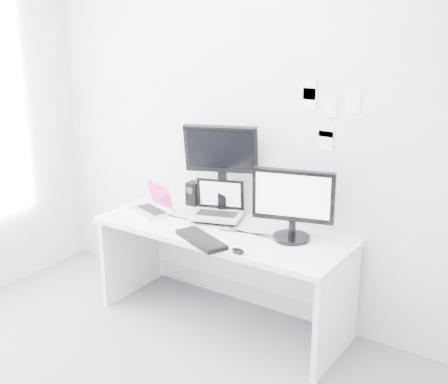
{
  "coord_description": "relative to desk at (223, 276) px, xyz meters",
  "views": [
    {
      "loc": [
        2.2,
        -2.04,
        2.29
      ],
      "look_at": [
        0.02,
        1.23,
        1.0
      ],
      "focal_mm": 49.29,
      "sensor_mm": 36.0,
      "label": 1
    }
  ],
  "objects": [
    {
      "name": "speaker",
      "position": [
        -0.46,
        0.28,
        0.46
      ],
      "size": [
        0.11,
        0.11,
        0.18
      ],
      "primitive_type": "cube",
      "rotation": [
        0.0,
        0.0,
        0.32
      ],
      "color": "black",
      "rests_on": "desk"
    },
    {
      "name": "rear_monitor",
      "position": [
        -0.14,
        0.18,
        0.72
      ],
      "size": [
        0.55,
        0.37,
        0.7
      ],
      "primitive_type": "cube",
      "rotation": [
        0.0,
        0.0,
        0.41
      ],
      "color": "black",
      "rests_on": "desk"
    },
    {
      "name": "wall_note_2",
      "position": [
        0.75,
        0.34,
        1.26
      ],
      "size": [
        0.1,
        0.0,
        0.14
      ],
      "primitive_type": "cube",
      "color": "white",
      "rests_on": "back_wall"
    },
    {
      "name": "wall_note_5",
      "position": [
        0.43,
        0.34,
        1.32
      ],
      "size": [
        0.12,
        0.0,
        0.15
      ],
      "primitive_type": "cube",
      "color": "white",
      "rests_on": "back_wall"
    },
    {
      "name": "wall_note_3",
      "position": [
        0.58,
        0.34,
        1.05
      ],
      "size": [
        0.11,
        0.0,
        0.08
      ],
      "primitive_type": "cube",
      "color": "white",
      "rests_on": "back_wall"
    },
    {
      "name": "desk",
      "position": [
        0.0,
        0.0,
        0.0
      ],
      "size": [
        1.8,
        0.7,
        0.73
      ],
      "primitive_type": "cube",
      "color": "white",
      "rests_on": "ground"
    },
    {
      "name": "macbook",
      "position": [
        -0.63,
        -0.04,
        0.48
      ],
      "size": [
        0.37,
        0.32,
        0.23
      ],
      "primitive_type": "cube",
      "rotation": [
        0.0,
        0.0,
        -0.34
      ],
      "color": "silver",
      "rests_on": "desk"
    },
    {
      "name": "wall_note_0",
      "position": [
        0.45,
        0.34,
        1.26
      ],
      "size": [
        0.1,
        0.0,
        0.14
      ],
      "primitive_type": "cube",
      "color": "white",
      "rests_on": "back_wall"
    },
    {
      "name": "keyboard",
      "position": [
        0.02,
        -0.28,
        0.38
      ],
      "size": [
        0.45,
        0.31,
        0.03
      ],
      "primitive_type": "cube",
      "rotation": [
        0.0,
        0.0,
        -0.41
      ],
      "color": "black",
      "rests_on": "desk"
    },
    {
      "name": "wall_note_1",
      "position": [
        0.6,
        0.34,
        1.22
      ],
      "size": [
        0.09,
        0.0,
        0.13
      ],
      "primitive_type": "cube",
      "color": "white",
      "rests_on": "back_wall"
    },
    {
      "name": "back_wall",
      "position": [
        0.0,
        0.35,
        0.99
      ],
      "size": [
        3.6,
        0.0,
        3.6
      ],
      "primitive_type": "plane",
      "rotation": [
        1.57,
        0.0,
        0.0
      ],
      "color": "silver",
      "rests_on": "ground"
    },
    {
      "name": "mouse",
      "position": [
        0.32,
        -0.31,
        0.38
      ],
      "size": [
        0.1,
        0.08,
        0.03
      ],
      "primitive_type": "ellipsoid",
      "rotation": [
        0.0,
        0.0,
        -0.2
      ],
      "color": "black",
      "rests_on": "desk"
    },
    {
      "name": "samsung_monitor",
      "position": [
        0.49,
        0.08,
        0.61
      ],
      "size": [
        0.59,
        0.39,
        0.49
      ],
      "primitive_type": "cube",
      "rotation": [
        0.0,
        0.0,
        0.29
      ],
      "color": "black",
      "rests_on": "desk"
    },
    {
      "name": "dell_laptop",
      "position": [
        -0.12,
        0.09,
        0.51
      ],
      "size": [
        0.42,
        0.37,
        0.29
      ],
      "primitive_type": "cube",
      "rotation": [
        0.0,
        0.0,
        0.34
      ],
      "color": "#ADAFB4",
      "rests_on": "desk"
    },
    {
      "name": "wall_note_4",
      "position": [
        0.58,
        0.34,
        0.99
      ],
      "size": [
        0.11,
        0.0,
        0.13
      ],
      "primitive_type": "cube",
      "color": "white",
      "rests_on": "back_wall"
    }
  ]
}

